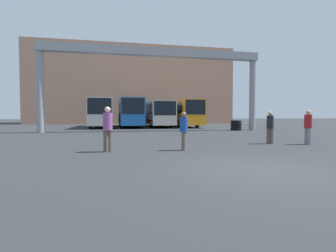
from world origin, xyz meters
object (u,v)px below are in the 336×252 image
Objects in this scene: pedestrian_near_left at (184,130)px; pedestrian_far_center at (108,128)px; bus_slot_1 at (130,111)px; bus_slot_3 at (181,112)px; pedestrian_near_right at (308,126)px; pedestrian_near_center at (270,127)px; bus_slot_2 at (157,113)px; tire_stack at (236,125)px; bus_slot_0 at (102,112)px.

pedestrian_far_center is (-3.01, 0.18, 0.10)m from pedestrian_near_left.
bus_slot_1 is at bearing 55.92° from pedestrian_far_center.
pedestrian_near_right is at bearing -88.35° from bus_slot_3.
bus_slot_3 is 23.44m from pedestrian_near_left.
bus_slot_1 reaches higher than pedestrian_near_center.
pedestrian_near_center is 0.97× the size of pedestrian_near_right.
pedestrian_near_center is 0.92× the size of pedestrian_far_center.
bus_slot_2 is 20.44m from pedestrian_near_center.
bus_slot_2 is 11.07m from tire_stack.
pedestrian_near_left is (-5.87, -22.67, -1.01)m from bus_slot_3.
tire_stack is (9.35, -9.50, -1.42)m from bus_slot_1.
pedestrian_near_right is 1.61× the size of tire_stack.
bus_slot_0 is 6.34× the size of pedestrian_near_right.
pedestrian_near_left is 0.93× the size of pedestrian_near_right.
bus_slot_2 is 21.96m from pedestrian_near_left.
pedestrian_near_center is at bearing -18.80° from pedestrian_far_center.
pedestrian_near_center is 8.01m from pedestrian_far_center.
bus_slot_1 is 6.68m from bus_slot_3.
bus_slot_2 is 6.62× the size of pedestrian_near_left.
bus_slot_1 reaches higher than pedestrian_far_center.
bus_slot_2 is 6.40× the size of pedestrian_near_center.
pedestrian_far_center is (-2.24, -21.90, -0.96)m from bus_slot_1.
pedestrian_near_right is at bearing -99.99° from tire_stack.
bus_slot_1 reaches higher than tire_stack.
pedestrian_near_center is at bearing -54.28° from pedestrian_near_left.
bus_slot_0 is 0.88× the size of bus_slot_3.
bus_slot_3 is at bearing 40.19° from pedestrian_far_center.
bus_slot_3 reaches higher than pedestrian_near_center.
bus_slot_3 is at bearing 105.00° from tire_stack.
pedestrian_far_center is 9.54m from pedestrian_near_right.
pedestrian_far_center is (-7.90, -1.32, 0.07)m from pedestrian_near_center.
bus_slot_3 is 7.74× the size of pedestrian_near_left.
tire_stack is at bearing -15.38° from pedestrian_near_right.
bus_slot_2 is at bearing -165.18° from bus_slot_3.
tire_stack is at bearing 18.69° from pedestrian_far_center.
bus_slot_1 is 6.54× the size of pedestrian_near_right.
bus_slot_1 is at bearing 134.55° from tire_stack.
bus_slot_2 is 3.44m from bus_slot_3.
pedestrian_far_center is (1.09, -21.73, -0.94)m from bus_slot_0.
pedestrian_near_center is (-0.99, -21.17, -0.98)m from bus_slot_3.
bus_slot_2 is 5.90× the size of pedestrian_far_center.
pedestrian_near_right is at bearing -24.46° from pedestrian_far_center.
bus_slot_2 is at bearing -5.14° from bus_slot_1.
bus_slot_3 is (6.65, 0.58, -0.06)m from bus_slot_1.
bus_slot_3 reaches higher than bus_slot_2.
pedestrian_far_center is 1.05× the size of pedestrian_near_right.
pedestrian_near_left is 6.55m from pedestrian_near_right.
bus_slot_0 reaches higher than pedestrian_near_right.
bus_slot_0 is at bearing -27.45° from pedestrian_near_center.
bus_slot_3 is at bearing 4.99° from bus_slot_1.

